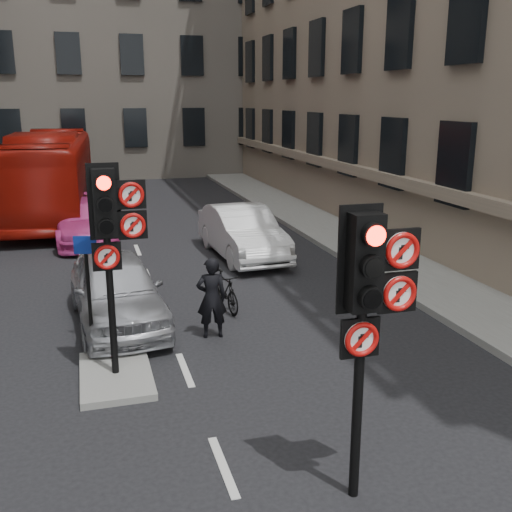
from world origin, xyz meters
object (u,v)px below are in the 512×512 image
signal_near (370,294)px  motorcycle (225,291)px  car_silver (117,290)px  motorcyclist (212,298)px  signal_far (112,225)px  car_pink (84,221)px  bus_red (50,174)px  car_white (242,232)px  info_sign (88,280)px

signal_near → motorcycle: signal_near is taller
car_silver → motorcyclist: motorcyclist is taller
signal_far → car_pink: size_ratio=0.75×
signal_far → bus_red: 16.00m
car_white → motorcyclist: bearing=-113.6°
signal_far → bus_red: bearing=96.0°
car_white → car_pink: (-4.58, 3.43, -0.08)m
signal_near → bus_red: size_ratio=0.30×
signal_near → car_silver: size_ratio=0.81×
motorcyclist → signal_near: bearing=102.2°
motorcycle → signal_near: bearing=-98.6°
car_white → motorcyclist: 6.32m
signal_far → bus_red: (-1.67, 15.88, -1.02)m
signal_near → bus_red: signal_near is taller
motorcyclist → info_sign: info_sign is taller
signal_far → car_white: (4.11, 7.30, -1.94)m
motorcyclist → info_sign: (-2.34, -0.64, 0.76)m
signal_far → car_white: bearing=60.6°
signal_near → motorcycle: (-0.08, 6.87, -2.13)m
car_white → motorcyclist: (-2.21, -5.92, 0.06)m
car_silver → car_pink: (-0.60, 8.05, -0.06)m
bus_red → motorcycle: (4.20, -13.01, -1.23)m
bus_red → info_sign: (1.24, -15.14, -0.09)m
signal_far → motorcyclist: signal_far is taller
car_silver → car_pink: size_ratio=0.93×
bus_red → signal_near: bearing=-74.9°
car_pink → bus_red: size_ratio=0.39×
motorcyclist → info_sign: bearing=20.2°
bus_red → motorcyclist: bearing=-73.1°
car_white → motorcycle: bearing=-112.9°
car_silver → motorcyclist: bearing=-40.3°
car_pink → motorcycle: bearing=-72.5°
car_white → info_sign: 8.03m
car_silver → motorcycle: 2.42m
car_silver → car_white: car_white is taller
car_silver → motorcyclist: (1.78, -1.30, 0.08)m
car_white → info_sign: bearing=-127.9°
car_white → motorcycle: size_ratio=3.11×
signal_near → signal_far: bearing=123.0°
signal_near → car_white: bearing=82.4°
car_pink → info_sign: info_sign is taller
car_white → car_silver: bearing=-134.0°
motorcyclist → bus_red: bearing=-71.3°
car_white → car_pink: bearing=140.0°
car_white → car_pink: size_ratio=0.98×
car_pink → motorcycle: car_pink is taller
signal_near → motorcycle: bearing=90.6°
signal_near → signal_far: signal_far is taller
signal_near → bus_red: (-4.27, 19.88, -0.90)m
signal_far → bus_red: size_ratio=0.30×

